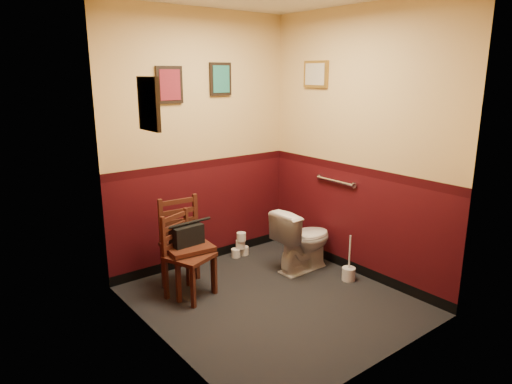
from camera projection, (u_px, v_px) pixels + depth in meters
floor at (272, 301)px, 4.26m from camera, size 2.20×2.40×0.00m
wall_back at (201, 142)px, 4.83m from camera, size 2.20×0.00×2.70m
wall_front at (391, 184)px, 3.00m from camera, size 2.20×0.00×2.70m
wall_left at (157, 176)px, 3.26m from camera, size 0.00×2.40×2.70m
wall_right at (358, 146)px, 4.57m from camera, size 0.00×2.40×2.70m
grab_bar at (335, 181)px, 4.85m from camera, size 0.05×0.56×0.06m
framed_print_back_a at (169, 85)px, 4.46m from camera, size 0.28×0.04×0.36m
framed_print_back_b at (220, 79)px, 4.80m from camera, size 0.26×0.04×0.34m
framed_print_left at (149, 104)px, 3.23m from camera, size 0.04×0.30×0.38m
framed_print_right at (316, 74)px, 4.84m from camera, size 0.04×0.34×0.28m
toilet at (303, 240)px, 4.87m from camera, size 0.69×0.39×0.67m
toilet_brush at (349, 273)px, 4.67m from camera, size 0.14×0.14×0.49m
chair_left at (187, 255)px, 4.27m from camera, size 0.49×0.49×0.81m
chair_right at (186, 245)px, 4.40m from camera, size 0.46×0.46×0.90m
handbag at (187, 235)px, 4.34m from camera, size 0.31×0.17×0.22m
tp_stack at (240, 246)px, 5.27m from camera, size 0.22×0.14×0.29m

